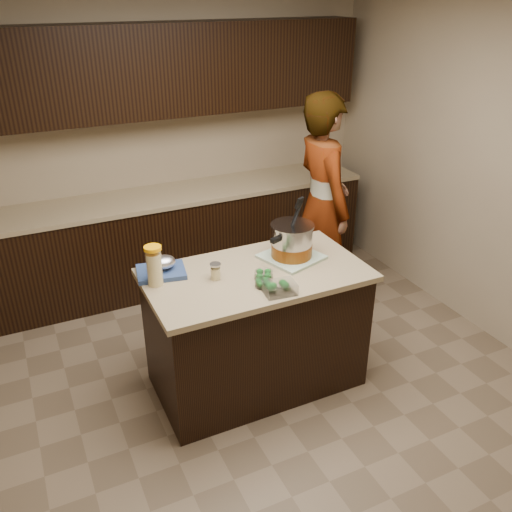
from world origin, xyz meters
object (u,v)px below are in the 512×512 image
at_px(island, 256,329).
at_px(lemonade_pitcher, 154,267).
at_px(stock_pot, 292,243).
at_px(person, 322,205).

bearing_deg(island, lemonade_pitcher, 168.86).
xyz_separation_m(stock_pot, person, (0.67, 0.68, -0.08)).
height_order(island, stock_pot, stock_pot).
height_order(stock_pot, person, person).
bearing_deg(island, stock_pot, 14.80).
relative_size(lemonade_pitcher, person, 0.14).
distance_m(stock_pot, lemonade_pitcher, 0.95).
bearing_deg(person, lemonade_pitcher, 116.39).
distance_m(stock_pot, person, 0.96).
xyz_separation_m(island, person, (0.98, 0.77, 0.49)).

